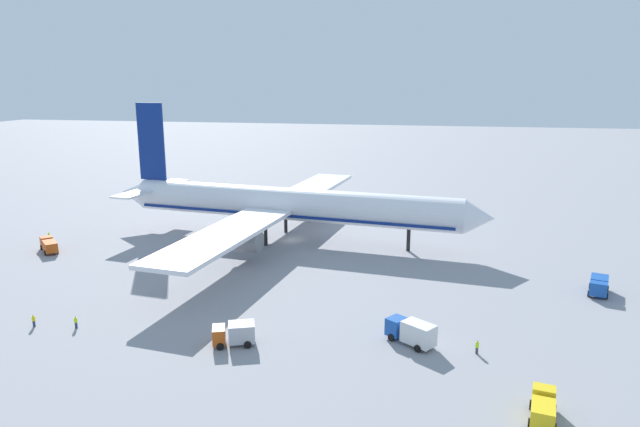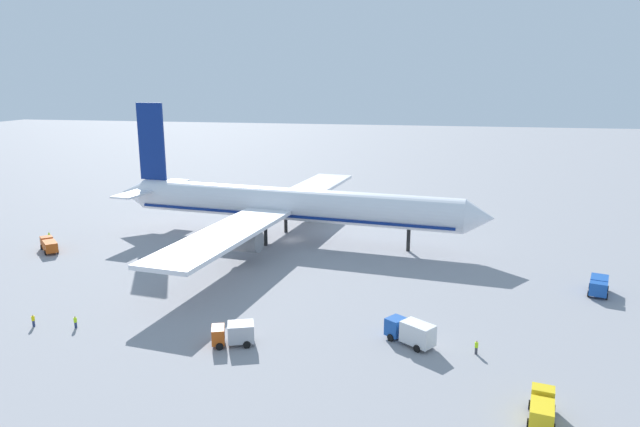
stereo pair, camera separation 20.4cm
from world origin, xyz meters
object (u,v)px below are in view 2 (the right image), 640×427
at_px(ground_worker_2, 33,320).
at_px(traffic_cone_1, 182,193).
at_px(service_truck_3, 542,408).
at_px(ground_worker_3, 476,347).
at_px(traffic_cone_0, 242,199).
at_px(airliner, 284,204).
at_px(ground_worker_1, 75,322).
at_px(service_truck_0, 411,332).
at_px(service_truck_2, 49,245).
at_px(service_truck_4, 599,285).
at_px(service_truck_1, 234,333).
at_px(ground_worker_0, 49,236).

relative_size(ground_worker_2, traffic_cone_1, 2.97).
xyz_separation_m(service_truck_3, ground_worker_3, (-5.12, 12.34, -0.46)).
bearing_deg(traffic_cone_0, service_truck_3, -55.93).
distance_m(airliner, ground_worker_1, 48.24).
bearing_deg(service_truck_3, service_truck_0, 133.47).
height_order(airliner, ground_worker_1, airliner).
height_order(airliner, service_truck_3, airliner).
bearing_deg(ground_worker_3, airliner, 129.03).
bearing_deg(ground_worker_1, service_truck_2, 131.17).
distance_m(service_truck_3, service_truck_4, 38.08).
bearing_deg(service_truck_2, ground_worker_1, -48.83).
relative_size(ground_worker_1, ground_worker_3, 0.97).
relative_size(service_truck_0, ground_worker_1, 3.93).
bearing_deg(ground_worker_2, service_truck_2, 123.62).
xyz_separation_m(service_truck_3, traffic_cone_1, (-79.45, 93.65, -1.03)).
bearing_deg(service_truck_1, airliner, 97.57).
bearing_deg(ground_worker_0, ground_worker_1, -49.64).
height_order(traffic_cone_0, traffic_cone_1, same).
xyz_separation_m(airliner, ground_worker_0, (-45.54, -9.80, -6.30)).
distance_m(ground_worker_2, traffic_cone_1, 87.14).
xyz_separation_m(service_truck_2, service_truck_3, (79.88, -38.04, -0.00)).
relative_size(service_truck_2, ground_worker_0, 3.71).
bearing_deg(traffic_cone_0, service_truck_4, -35.98).
bearing_deg(service_truck_0, service_truck_2, 159.83).
xyz_separation_m(service_truck_3, traffic_cone_0, (-60.44, 89.36, -1.03)).
bearing_deg(ground_worker_3, service_truck_2, 161.03).
bearing_deg(ground_worker_0, service_truck_2, -53.30).
distance_m(airliner, traffic_cone_0, 41.24).
relative_size(ground_worker_2, traffic_cone_0, 2.97).
xyz_separation_m(service_truck_3, ground_worker_1, (-54.75, 9.30, -0.48)).
bearing_deg(service_truck_2, traffic_cone_0, 69.26).
xyz_separation_m(ground_worker_1, ground_worker_3, (49.62, 3.04, 0.02)).
relative_size(airliner, traffic_cone_0, 147.17).
bearing_deg(service_truck_1, ground_worker_1, 179.26).
relative_size(ground_worker_3, traffic_cone_1, 3.02).
bearing_deg(ground_worker_2, ground_worker_1, 6.89).
distance_m(ground_worker_0, ground_worker_2, 43.73).
height_order(service_truck_2, traffic_cone_0, service_truck_2).
bearing_deg(traffic_cone_0, ground_worker_0, -118.76).
xyz_separation_m(service_truck_2, ground_worker_2, (19.55, -29.41, -0.47)).
bearing_deg(ground_worker_0, service_truck_3, -27.81).
bearing_deg(ground_worker_0, airliner, 12.14).
distance_m(ground_worker_0, ground_worker_1, 46.58).
height_order(ground_worker_0, traffic_cone_0, ground_worker_0).
xyz_separation_m(service_truck_2, service_truck_4, (93.60, -2.52, 0.06)).
distance_m(service_truck_2, ground_worker_1, 38.18).
xyz_separation_m(service_truck_0, traffic_cone_0, (-47.79, 76.01, -1.34)).
bearing_deg(ground_worker_2, service_truck_1, 0.85).
xyz_separation_m(ground_worker_0, ground_worker_3, (79.79, -32.45, 0.02)).
height_order(service_truck_3, traffic_cone_0, service_truck_3).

